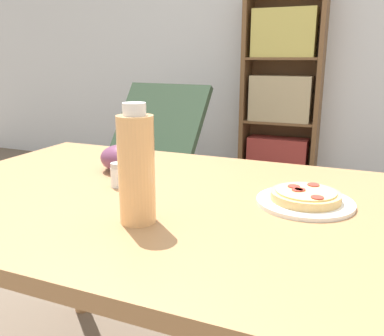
{
  "coord_description": "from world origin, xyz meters",
  "views": [
    {
      "loc": [
        0.45,
        -1.0,
        1.08
      ],
      "look_at": [
        0.06,
        -0.06,
        0.8
      ],
      "focal_mm": 38.0,
      "sensor_mm": 36.0,
      "label": 1
    }
  ],
  "objects_px": {
    "grape_bunch": "(121,159)",
    "lounge_chair_near": "(147,169)",
    "salt_shaker": "(118,175)",
    "pizza_on_plate": "(305,198)",
    "bookshelf": "(281,96)",
    "drink_bottle": "(136,168)"
  },
  "relations": [
    {
      "from": "pizza_on_plate",
      "to": "salt_shaker",
      "type": "height_order",
      "value": "salt_shaker"
    },
    {
      "from": "pizza_on_plate",
      "to": "bookshelf",
      "type": "bearing_deg",
      "value": 101.93
    },
    {
      "from": "lounge_chair_near",
      "to": "drink_bottle",
      "type": "bearing_deg",
      "value": -56.05
    },
    {
      "from": "salt_shaker",
      "to": "lounge_chair_near",
      "type": "xyz_separation_m",
      "value": [
        -0.81,
        1.62,
        -0.48
      ]
    },
    {
      "from": "grape_bunch",
      "to": "lounge_chair_near",
      "type": "xyz_separation_m",
      "value": [
        -0.74,
        1.48,
        -0.49
      ]
    },
    {
      "from": "pizza_on_plate",
      "to": "grape_bunch",
      "type": "height_order",
      "value": "grape_bunch"
    },
    {
      "from": "pizza_on_plate",
      "to": "drink_bottle",
      "type": "distance_m",
      "value": 0.41
    },
    {
      "from": "bookshelf",
      "to": "grape_bunch",
      "type": "bearing_deg",
      "value": -90.61
    },
    {
      "from": "drink_bottle",
      "to": "lounge_chair_near",
      "type": "xyz_separation_m",
      "value": [
        -0.98,
        1.81,
        -0.57
      ]
    },
    {
      "from": "salt_shaker",
      "to": "bookshelf",
      "type": "bearing_deg",
      "value": 91.03
    },
    {
      "from": "bookshelf",
      "to": "drink_bottle",
      "type": "bearing_deg",
      "value": -85.49
    },
    {
      "from": "pizza_on_plate",
      "to": "grape_bunch",
      "type": "relative_size",
      "value": 1.57
    },
    {
      "from": "salt_shaker",
      "to": "lounge_chair_near",
      "type": "distance_m",
      "value": 1.87
    },
    {
      "from": "grape_bunch",
      "to": "drink_bottle",
      "type": "xyz_separation_m",
      "value": [
        0.24,
        -0.32,
        0.08
      ]
    },
    {
      "from": "lounge_chair_near",
      "to": "pizza_on_plate",
      "type": "bearing_deg",
      "value": -44.9
    },
    {
      "from": "grape_bunch",
      "to": "bookshelf",
      "type": "height_order",
      "value": "bookshelf"
    },
    {
      "from": "grape_bunch",
      "to": "bookshelf",
      "type": "bearing_deg",
      "value": 89.39
    },
    {
      "from": "pizza_on_plate",
      "to": "drink_bottle",
      "type": "xyz_separation_m",
      "value": [
        -0.31,
        -0.24,
        0.1
      ]
    },
    {
      "from": "pizza_on_plate",
      "to": "bookshelf",
      "type": "xyz_separation_m",
      "value": [
        -0.53,
        2.52,
        0.01
      ]
    },
    {
      "from": "drink_bottle",
      "to": "lounge_chair_near",
      "type": "bearing_deg",
      "value": 118.56
    },
    {
      "from": "grape_bunch",
      "to": "pizza_on_plate",
      "type": "bearing_deg",
      "value": -8.09
    },
    {
      "from": "pizza_on_plate",
      "to": "salt_shaker",
      "type": "distance_m",
      "value": 0.49
    }
  ]
}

